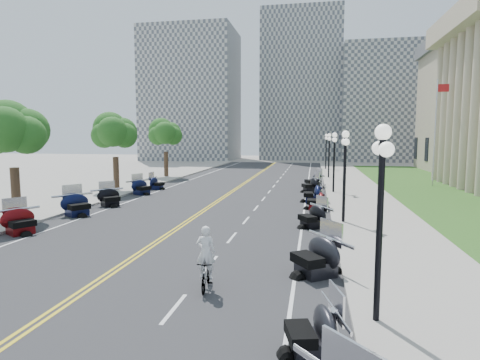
# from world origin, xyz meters

# --- Properties ---
(ground) EXTENTS (160.00, 160.00, 0.00)m
(ground) POSITION_xyz_m (0.00, 0.00, 0.00)
(ground) COLOR gray
(road) EXTENTS (16.00, 90.00, 0.01)m
(road) POSITION_xyz_m (0.00, 10.00, 0.00)
(road) COLOR #333335
(road) RESTS_ON ground
(centerline_yellow_a) EXTENTS (0.12, 90.00, 0.00)m
(centerline_yellow_a) POSITION_xyz_m (-0.12, 10.00, 0.01)
(centerline_yellow_a) COLOR yellow
(centerline_yellow_a) RESTS_ON road
(centerline_yellow_b) EXTENTS (0.12, 90.00, 0.00)m
(centerline_yellow_b) POSITION_xyz_m (0.12, 10.00, 0.01)
(centerline_yellow_b) COLOR yellow
(centerline_yellow_b) RESTS_ON road
(edge_line_north) EXTENTS (0.12, 90.00, 0.00)m
(edge_line_north) POSITION_xyz_m (6.40, 10.00, 0.01)
(edge_line_north) COLOR white
(edge_line_north) RESTS_ON road
(edge_line_south) EXTENTS (0.12, 90.00, 0.00)m
(edge_line_south) POSITION_xyz_m (-6.40, 10.00, 0.01)
(edge_line_south) COLOR white
(edge_line_south) RESTS_ON road
(lane_dash_4) EXTENTS (0.12, 2.00, 0.00)m
(lane_dash_4) POSITION_xyz_m (3.20, -8.00, 0.01)
(lane_dash_4) COLOR white
(lane_dash_4) RESTS_ON road
(lane_dash_5) EXTENTS (0.12, 2.00, 0.00)m
(lane_dash_5) POSITION_xyz_m (3.20, -4.00, 0.01)
(lane_dash_5) COLOR white
(lane_dash_5) RESTS_ON road
(lane_dash_6) EXTENTS (0.12, 2.00, 0.00)m
(lane_dash_6) POSITION_xyz_m (3.20, 0.00, 0.01)
(lane_dash_6) COLOR white
(lane_dash_6) RESTS_ON road
(lane_dash_7) EXTENTS (0.12, 2.00, 0.00)m
(lane_dash_7) POSITION_xyz_m (3.20, 4.00, 0.01)
(lane_dash_7) COLOR white
(lane_dash_7) RESTS_ON road
(lane_dash_8) EXTENTS (0.12, 2.00, 0.00)m
(lane_dash_8) POSITION_xyz_m (3.20, 8.00, 0.01)
(lane_dash_8) COLOR white
(lane_dash_8) RESTS_ON road
(lane_dash_9) EXTENTS (0.12, 2.00, 0.00)m
(lane_dash_9) POSITION_xyz_m (3.20, 12.00, 0.01)
(lane_dash_9) COLOR white
(lane_dash_9) RESTS_ON road
(lane_dash_10) EXTENTS (0.12, 2.00, 0.00)m
(lane_dash_10) POSITION_xyz_m (3.20, 16.00, 0.01)
(lane_dash_10) COLOR white
(lane_dash_10) RESTS_ON road
(lane_dash_11) EXTENTS (0.12, 2.00, 0.00)m
(lane_dash_11) POSITION_xyz_m (3.20, 20.00, 0.01)
(lane_dash_11) COLOR white
(lane_dash_11) RESTS_ON road
(lane_dash_12) EXTENTS (0.12, 2.00, 0.00)m
(lane_dash_12) POSITION_xyz_m (3.20, 24.00, 0.01)
(lane_dash_12) COLOR white
(lane_dash_12) RESTS_ON road
(lane_dash_13) EXTENTS (0.12, 2.00, 0.00)m
(lane_dash_13) POSITION_xyz_m (3.20, 28.00, 0.01)
(lane_dash_13) COLOR white
(lane_dash_13) RESTS_ON road
(lane_dash_14) EXTENTS (0.12, 2.00, 0.00)m
(lane_dash_14) POSITION_xyz_m (3.20, 32.00, 0.01)
(lane_dash_14) COLOR white
(lane_dash_14) RESTS_ON road
(lane_dash_15) EXTENTS (0.12, 2.00, 0.00)m
(lane_dash_15) POSITION_xyz_m (3.20, 36.00, 0.01)
(lane_dash_15) COLOR white
(lane_dash_15) RESTS_ON road
(lane_dash_16) EXTENTS (0.12, 2.00, 0.00)m
(lane_dash_16) POSITION_xyz_m (3.20, 40.00, 0.01)
(lane_dash_16) COLOR white
(lane_dash_16) RESTS_ON road
(lane_dash_17) EXTENTS (0.12, 2.00, 0.00)m
(lane_dash_17) POSITION_xyz_m (3.20, 44.00, 0.01)
(lane_dash_17) COLOR white
(lane_dash_17) RESTS_ON road
(lane_dash_18) EXTENTS (0.12, 2.00, 0.00)m
(lane_dash_18) POSITION_xyz_m (3.20, 48.00, 0.01)
(lane_dash_18) COLOR white
(lane_dash_18) RESTS_ON road
(lane_dash_19) EXTENTS (0.12, 2.00, 0.00)m
(lane_dash_19) POSITION_xyz_m (3.20, 52.00, 0.01)
(lane_dash_19) COLOR white
(lane_dash_19) RESTS_ON road
(sidewalk_north) EXTENTS (5.00, 90.00, 0.15)m
(sidewalk_north) POSITION_xyz_m (10.50, 10.00, 0.07)
(sidewalk_north) COLOR #9E9991
(sidewalk_north) RESTS_ON ground
(sidewalk_south) EXTENTS (5.00, 90.00, 0.15)m
(sidewalk_south) POSITION_xyz_m (-10.50, 10.00, 0.07)
(sidewalk_south) COLOR #9E9991
(sidewalk_south) RESTS_ON ground
(lawn) EXTENTS (9.00, 60.00, 0.10)m
(lawn) POSITION_xyz_m (17.50, 18.00, 0.05)
(lawn) COLOR #356023
(lawn) RESTS_ON ground
(distant_block_a) EXTENTS (18.00, 14.00, 26.00)m
(distant_block_a) POSITION_xyz_m (-18.00, 62.00, 13.00)
(distant_block_a) COLOR gray
(distant_block_a) RESTS_ON ground
(distant_block_b) EXTENTS (16.00, 12.00, 30.00)m
(distant_block_b) POSITION_xyz_m (4.00, 68.00, 15.00)
(distant_block_b) COLOR gray
(distant_block_b) RESTS_ON ground
(distant_block_c) EXTENTS (20.00, 14.00, 22.00)m
(distant_block_c) POSITION_xyz_m (22.00, 65.00, 11.00)
(distant_block_c) COLOR gray
(distant_block_c) RESTS_ON ground
(street_lamp_1) EXTENTS (0.50, 1.20, 4.90)m
(street_lamp_1) POSITION_xyz_m (8.60, -8.00, 2.60)
(street_lamp_1) COLOR black
(street_lamp_1) RESTS_ON sidewalk_north
(street_lamp_2) EXTENTS (0.50, 1.20, 4.90)m
(street_lamp_2) POSITION_xyz_m (8.60, 4.00, 2.60)
(street_lamp_2) COLOR black
(street_lamp_2) RESTS_ON sidewalk_north
(street_lamp_3) EXTENTS (0.50, 1.20, 4.90)m
(street_lamp_3) POSITION_xyz_m (8.60, 16.00, 2.60)
(street_lamp_3) COLOR black
(street_lamp_3) RESTS_ON sidewalk_north
(street_lamp_4) EXTENTS (0.50, 1.20, 4.90)m
(street_lamp_4) POSITION_xyz_m (8.60, 28.00, 2.60)
(street_lamp_4) COLOR black
(street_lamp_4) RESTS_ON sidewalk_north
(street_lamp_5) EXTENTS (0.50, 1.20, 4.90)m
(street_lamp_5) POSITION_xyz_m (8.60, 40.00, 2.60)
(street_lamp_5) COLOR black
(street_lamp_5) RESTS_ON sidewalk_north
(flagpole) EXTENTS (1.10, 0.20, 10.00)m
(flagpole) POSITION_xyz_m (18.00, 22.00, 5.00)
(flagpole) COLOR silver
(flagpole) RESTS_ON ground
(tree_2) EXTENTS (4.80, 4.80, 9.20)m
(tree_2) POSITION_xyz_m (-10.00, 2.00, 4.75)
(tree_2) COLOR #235619
(tree_2) RESTS_ON sidewalk_south
(tree_3) EXTENTS (4.80, 4.80, 9.20)m
(tree_3) POSITION_xyz_m (-10.00, 14.00, 4.75)
(tree_3) COLOR #235619
(tree_3) RESTS_ON sidewalk_south
(tree_4) EXTENTS (4.80, 4.80, 9.20)m
(tree_4) POSITION_xyz_m (-10.00, 26.00, 4.75)
(tree_4) COLOR #235619
(tree_4) RESTS_ON sidewalk_south
(motorcycle_n_3) EXTENTS (2.16, 2.16, 1.24)m
(motorcycle_n_3) POSITION_xyz_m (7.02, -9.71, 0.62)
(motorcycle_n_3) COLOR black
(motorcycle_n_3) RESTS_ON road
(motorcycle_n_4) EXTENTS (3.03, 3.03, 1.52)m
(motorcycle_n_4) POSITION_xyz_m (7.09, -4.53, 0.76)
(motorcycle_n_4) COLOR black
(motorcycle_n_4) RESTS_ON road
(motorcycle_n_6) EXTENTS (2.65, 2.65, 1.35)m
(motorcycle_n_6) POSITION_xyz_m (6.95, 2.82, 0.67)
(motorcycle_n_6) COLOR black
(motorcycle_n_6) RESTS_ON road
(motorcycle_n_7) EXTENTS (1.94, 1.94, 1.34)m
(motorcycle_n_7) POSITION_xyz_m (7.17, 8.14, 0.67)
(motorcycle_n_7) COLOR #590A0C
(motorcycle_n_7) RESTS_ON road
(motorcycle_n_8) EXTENTS (2.20, 2.20, 1.47)m
(motorcycle_n_8) POSITION_xyz_m (6.93, 11.02, 0.73)
(motorcycle_n_8) COLOR black
(motorcycle_n_8) RESTS_ON road
(motorcycle_n_9) EXTENTS (2.61, 2.61, 1.42)m
(motorcycle_n_9) POSITION_xyz_m (6.71, 16.38, 0.71)
(motorcycle_n_9) COLOR black
(motorcycle_n_9) RESTS_ON road
(motorcycle_n_10) EXTENTS (2.75, 2.75, 1.48)m
(motorcycle_n_10) POSITION_xyz_m (6.93, 19.48, 0.74)
(motorcycle_n_10) COLOR black
(motorcycle_n_10) RESTS_ON road
(motorcycle_s_5) EXTENTS (2.80, 2.80, 1.43)m
(motorcycle_s_5) POSITION_xyz_m (-7.19, -1.19, 0.71)
(motorcycle_s_5) COLOR #590A0C
(motorcycle_s_5) RESTS_ON road
(motorcycle_s_6) EXTENTS (3.00, 3.00, 1.51)m
(motorcycle_s_6) POSITION_xyz_m (-7.08, 3.45, 0.76)
(motorcycle_s_6) COLOR black
(motorcycle_s_6) RESTS_ON road
(motorcycle_s_7) EXTENTS (2.77, 2.77, 1.37)m
(motorcycle_s_7) POSITION_xyz_m (-6.78, 6.88, 0.69)
(motorcycle_s_7) COLOR black
(motorcycle_s_7) RESTS_ON road
(motorcycle_s_8) EXTENTS (2.67, 2.67, 1.38)m
(motorcycle_s_8) POSITION_xyz_m (-7.00, 12.51, 0.69)
(motorcycle_s_8) COLOR black
(motorcycle_s_8) RESTS_ON road
(motorcycle_s_9) EXTENTS (1.93, 1.93, 1.26)m
(motorcycle_s_9) POSITION_xyz_m (-7.00, 15.73, 0.63)
(motorcycle_s_9) COLOR black
(motorcycle_s_9) RESTS_ON road
(bicycle) EXTENTS (0.63, 1.65, 0.97)m
(bicycle) POSITION_xyz_m (3.70, -6.44, 0.48)
(bicycle) COLOR #A51414
(bicycle) RESTS_ON road
(cyclist_rider) EXTENTS (0.62, 0.40, 1.69)m
(cyclist_rider) POSITION_xyz_m (3.70, -6.44, 1.81)
(cyclist_rider) COLOR white
(cyclist_rider) RESTS_ON bicycle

